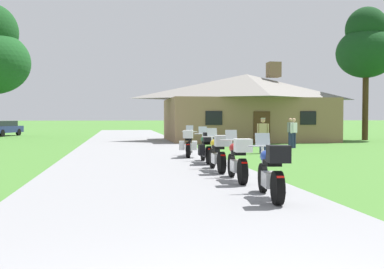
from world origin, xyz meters
The scene contains 13 objects.
ground_plane centered at (0.00, 20.00, 0.00)m, with size 500.00×500.00×0.00m, color #42752D.
asphalt_driveway centered at (0.00, 18.00, 0.03)m, with size 6.40×80.00×0.06m, color gray.
motorcycle_blue_nearest_to_camera centered at (2.08, 5.85, 0.62)m, with size 0.72×2.08×1.30m.
motorcycle_red_second_in_row centered at (2.09, 8.48, 0.62)m, with size 0.66×2.08×1.30m.
motorcycle_yellow_third_in_row centered at (2.04, 10.72, 0.62)m, with size 0.66×2.08×1.30m.
motorcycle_green_fourth_in_row centered at (2.20, 13.25, 0.61)m, with size 0.74×2.08×1.30m.
motorcycle_white_farthest_in_row centered at (1.94, 15.96, 0.61)m, with size 0.98×2.07×1.30m.
stone_lodge centered at (8.25, 29.43, 2.50)m, with size 12.06×7.70×5.76m.
bystander_gray_shirt_near_lodge centered at (9.10, 22.94, 0.93)m, with size 0.45×0.39×1.67m.
bystander_white_shirt_beside_signpost centered at (8.68, 21.34, 0.93)m, with size 0.47×0.39×1.67m.
bystander_tan_shirt_by_tree centered at (5.82, 18.00, 0.95)m, with size 0.53×0.32×1.69m.
tree_right_of_lodge centered at (17.39, 29.08, 7.04)m, with size 4.40×4.40×9.96m.
parked_navy_suv_far_left centered at (-11.62, 41.20, 0.78)m, with size 3.10×4.94×1.40m.
Camera 1 is at (-0.91, -2.85, 1.69)m, focal length 42.73 mm.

